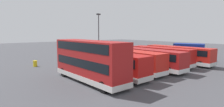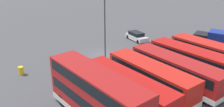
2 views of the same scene
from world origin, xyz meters
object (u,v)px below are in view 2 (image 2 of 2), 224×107
at_px(bus_single_deck_fifth, 126,89).
at_px(bus_double_decker_sixth, 96,96).
at_px(lamp_post_tall, 105,25).
at_px(bus_single_deck_fourth, 150,77).
at_px(bus_single_deck_near_end, 214,54).
at_px(box_truck_blue, 222,42).
at_px(bus_single_deck_second, 191,59).
at_px(bus_single_deck_third, 175,69).
at_px(waste_bin_yellow, 21,71).
at_px(car_hatchback_silver, 137,36).

height_order(bus_single_deck_fifth, bus_double_decker_sixth, bus_double_decker_sixth).
distance_m(bus_single_deck_fifth, lamp_post_tall, 10.94).
distance_m(bus_single_deck_fourth, lamp_post_tall, 9.75).
height_order(bus_single_deck_near_end, lamp_post_tall, lamp_post_tall).
bearing_deg(box_truck_blue, lamp_post_tall, -27.40).
relative_size(bus_single_deck_second, lamp_post_tall, 1.23).
relative_size(bus_double_decker_sixth, box_truck_blue, 1.37).
height_order(bus_single_deck_second, bus_single_deck_fifth, same).
height_order(bus_single_deck_near_end, bus_single_deck_third, same).
xyz_separation_m(bus_single_deck_second, bus_single_deck_fourth, (7.19, 0.25, -0.00)).
relative_size(bus_single_deck_second, bus_single_deck_fourth, 1.01).
bearing_deg(bus_single_deck_third, waste_bin_yellow, -44.70).
xyz_separation_m(bus_single_deck_second, lamp_post_tall, (6.27, -8.83, 3.41)).
xyz_separation_m(bus_single_deck_second, bus_single_deck_third, (3.78, 0.69, 0.00)).
xyz_separation_m(box_truck_blue, waste_bin_yellow, (25.43, -10.94, -1.23)).
relative_size(bus_single_deck_fifth, bus_double_decker_sixth, 0.99).
distance_m(bus_single_deck_near_end, bus_single_deck_fourth, 10.94).
xyz_separation_m(bus_single_deck_near_end, lamp_post_tall, (10.00, -9.68, 3.41)).
bearing_deg(box_truck_blue, bus_single_deck_third, 7.32).
bearing_deg(car_hatchback_silver, bus_single_deck_second, 75.22).
height_order(car_hatchback_silver, waste_bin_yellow, car_hatchback_silver).
height_order(bus_single_deck_near_end, waste_bin_yellow, bus_single_deck_near_end).
distance_m(bus_single_deck_near_end, bus_single_deck_third, 7.51).
height_order(bus_single_deck_second, box_truck_blue, box_truck_blue).
relative_size(bus_single_deck_third, bus_double_decker_sixth, 1.04).
bearing_deg(car_hatchback_silver, bus_single_deck_fifth, 43.78).
xyz_separation_m(bus_single_deck_second, box_truck_blue, (-8.95, -0.94, 0.09)).
relative_size(lamp_post_tall, waste_bin_yellow, 9.14).
relative_size(bus_single_deck_second, waste_bin_yellow, 11.25).
bearing_deg(bus_single_deck_fourth, bus_double_decker_sixth, 6.00).
xyz_separation_m(bus_single_deck_fifth, lamp_post_tall, (-4.45, -9.40, 3.41)).
height_order(bus_single_deck_fifth, lamp_post_tall, lamp_post_tall).
xyz_separation_m(bus_double_decker_sixth, box_truck_blue, (-23.35, -1.95, -0.74)).
relative_size(bus_single_deck_second, bus_single_deck_fifth, 1.00).
xyz_separation_m(car_hatchback_silver, lamp_post_tall, (9.70, 4.16, 4.33)).
height_order(bus_single_deck_third, lamp_post_tall, lamp_post_tall).
height_order(bus_double_decker_sixth, box_truck_blue, bus_double_decker_sixth).
height_order(box_truck_blue, lamp_post_tall, lamp_post_tall).
distance_m(box_truck_blue, waste_bin_yellow, 27.71).
relative_size(bus_single_deck_near_end, bus_single_deck_second, 1.09).
bearing_deg(bus_single_deck_fifth, bus_double_decker_sixth, 6.91).
relative_size(box_truck_blue, car_hatchback_silver, 1.74).
xyz_separation_m(bus_single_deck_third, waste_bin_yellow, (12.70, -12.57, -1.15)).
bearing_deg(bus_single_deck_fourth, car_hatchback_silver, -128.73).
relative_size(bus_single_deck_second, car_hatchback_silver, 2.35).
bearing_deg(bus_single_deck_third, lamp_post_tall, -75.34).
relative_size(bus_single_deck_third, car_hatchback_silver, 2.49).
bearing_deg(car_hatchback_silver, waste_bin_yellow, 3.20).
xyz_separation_m(bus_single_deck_fourth, bus_double_decker_sixth, (7.21, 0.76, 0.83)).
xyz_separation_m(bus_single_deck_fourth, box_truck_blue, (-16.15, -1.19, 0.09)).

